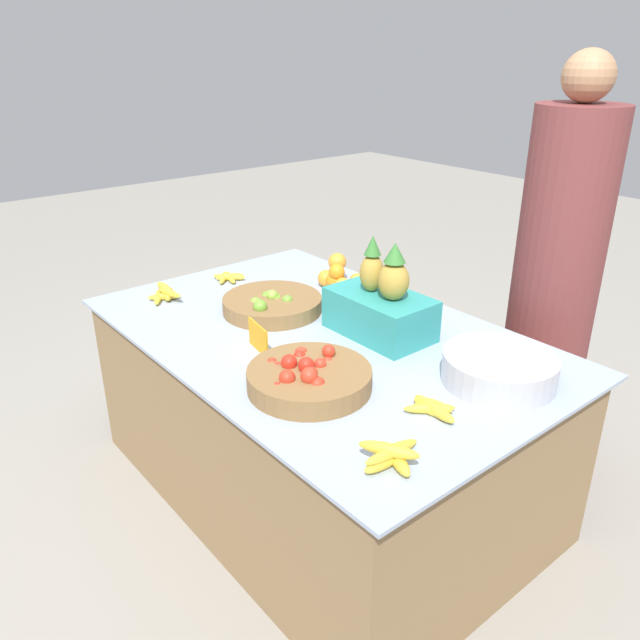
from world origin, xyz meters
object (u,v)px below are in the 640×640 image
(metal_bowl, at_px, (499,369))
(vendor_person, at_px, (554,289))
(tomato_basket, at_px, (309,377))
(price_sign, at_px, (258,338))
(produce_crate, at_px, (381,306))
(lime_bowl, at_px, (272,304))

(metal_bowl, bearing_deg, vendor_person, 109.12)
(tomato_basket, bearing_deg, price_sign, 175.33)
(metal_bowl, bearing_deg, produce_crate, -175.77)
(tomato_basket, relative_size, produce_crate, 1.01)
(price_sign, xyz_separation_m, vendor_person, (0.40, 1.11, 0.02))
(tomato_basket, xyz_separation_m, metal_bowl, (0.33, 0.46, 0.01))
(lime_bowl, xyz_separation_m, tomato_basket, (0.54, -0.25, 0.01))
(price_sign, relative_size, produce_crate, 0.38)
(tomato_basket, height_order, metal_bowl, tomato_basket)
(lime_bowl, height_order, vendor_person, vendor_person)
(tomato_basket, bearing_deg, metal_bowl, 54.25)
(lime_bowl, distance_m, tomato_basket, 0.60)
(produce_crate, bearing_deg, vendor_person, 71.10)
(lime_bowl, bearing_deg, produce_crate, 23.27)
(tomato_basket, xyz_separation_m, produce_crate, (-0.14, 0.43, 0.07))
(lime_bowl, relative_size, tomato_basket, 1.02)
(metal_bowl, distance_m, produce_crate, 0.48)
(metal_bowl, bearing_deg, price_sign, -145.21)
(tomato_basket, relative_size, price_sign, 2.63)
(tomato_basket, distance_m, price_sign, 0.30)
(vendor_person, bearing_deg, price_sign, -109.93)
(metal_bowl, relative_size, price_sign, 2.42)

